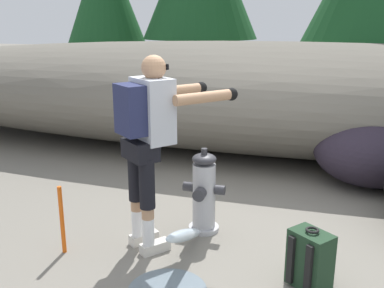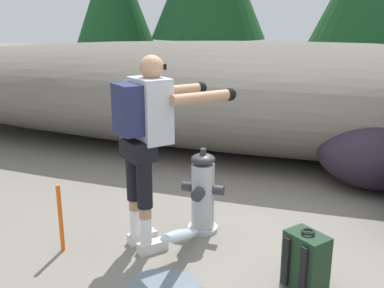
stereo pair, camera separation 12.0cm
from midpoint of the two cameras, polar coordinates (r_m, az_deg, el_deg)
The scene contains 8 objects.
ground_plane at distance 4.16m, azimuth 3.93°, elevation -12.18°, with size 56.00×56.00×0.04m, color slate.
dirt_embankment at distance 6.77m, azimuth 9.76°, elevation 6.06°, with size 16.92×3.20×1.62m, color #666056.
fire_hydrant at distance 4.12m, azimuth 0.69°, elevation -6.39°, with size 0.39×0.34×0.81m.
hydrant_water_jet at distance 3.58m, azimuth -2.56°, elevation -13.61°, with size 0.59×1.19×0.47m.
utility_worker at distance 3.64m, azimuth -6.27°, elevation 1.85°, with size 0.92×0.99×1.66m.
spare_backpack at distance 3.46m, azimuth 14.05°, elevation -14.31°, with size 0.36×0.36×0.47m.
boulder_mid at distance 5.64m, azimuth 22.04°, elevation -0.68°, with size 1.45×1.22×0.88m, color #28212E.
survey_stake at distance 3.94m, azimuth -17.28°, elevation -9.35°, with size 0.04×0.04×0.60m, color #E55914.
Camera 1 is at (0.71, -3.61, 1.92)m, focal length 41.34 mm.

